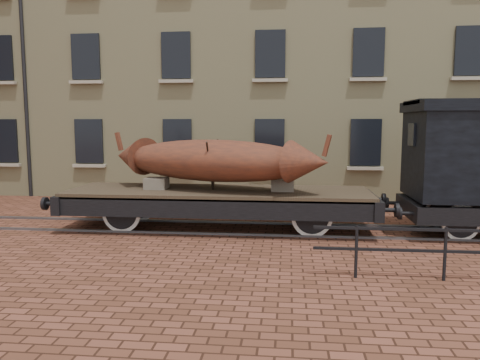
# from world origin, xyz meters

# --- Properties ---
(ground) EXTENTS (90.00, 90.00, 0.00)m
(ground) POSITION_xyz_m (0.00, 0.00, 0.00)
(ground) COLOR #502B1C
(warehouse_cream) EXTENTS (40.00, 10.19, 14.00)m
(warehouse_cream) POSITION_xyz_m (3.00, 9.99, 7.00)
(warehouse_cream) COLOR #CCC087
(warehouse_cream) RESTS_ON ground
(rail_track) EXTENTS (30.00, 1.52, 0.06)m
(rail_track) POSITION_xyz_m (0.00, 0.00, 0.03)
(rail_track) COLOR #59595E
(rail_track) RESTS_ON ground
(flatcar_wagon) EXTENTS (9.22, 2.50, 1.39)m
(flatcar_wagon) POSITION_xyz_m (-0.17, -0.00, 0.87)
(flatcar_wagon) COLOR #423325
(flatcar_wagon) RESTS_ON ground
(iron_boat) EXTENTS (6.37, 3.42, 1.55)m
(iron_boat) POSITION_xyz_m (-0.33, 0.00, 1.89)
(iron_boat) COLOR brown
(iron_boat) RESTS_ON flatcar_wagon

